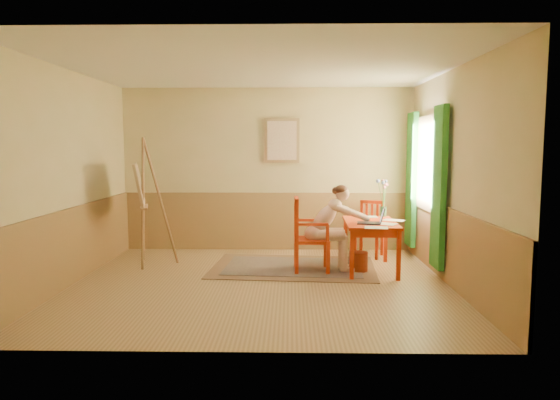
{
  "coord_description": "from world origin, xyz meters",
  "views": [
    {
      "loc": [
        0.39,
        -6.52,
        1.8
      ],
      "look_at": [
        0.25,
        0.55,
        1.05
      ],
      "focal_mm": 32.48,
      "sensor_mm": 36.0,
      "label": 1
    }
  ],
  "objects_px": {
    "chair_left": "(308,235)",
    "laptop": "(373,221)",
    "table": "(370,228)",
    "easel": "(142,190)",
    "chair_back": "(370,229)",
    "figure": "(330,224)"
  },
  "relations": [
    {
      "from": "figure",
      "to": "chair_back",
      "type": "bearing_deg",
      "value": 54.95
    },
    {
      "from": "chair_left",
      "to": "figure",
      "type": "height_order",
      "value": "figure"
    },
    {
      "from": "chair_left",
      "to": "laptop",
      "type": "height_order",
      "value": "chair_left"
    },
    {
      "from": "chair_left",
      "to": "table",
      "type": "bearing_deg",
      "value": 5.25
    },
    {
      "from": "table",
      "to": "laptop",
      "type": "xyz_separation_m",
      "value": [
        0.0,
        -0.22,
        0.14
      ]
    },
    {
      "from": "table",
      "to": "chair_left",
      "type": "height_order",
      "value": "chair_left"
    },
    {
      "from": "chair_left",
      "to": "laptop",
      "type": "bearing_deg",
      "value": -8.53
    },
    {
      "from": "table",
      "to": "chair_left",
      "type": "xyz_separation_m",
      "value": [
        -0.91,
        -0.08,
        -0.09
      ]
    },
    {
      "from": "chair_back",
      "to": "easel",
      "type": "distance_m",
      "value": 3.68
    },
    {
      "from": "figure",
      "to": "easel",
      "type": "bearing_deg",
      "value": 172.91
    },
    {
      "from": "chair_back",
      "to": "laptop",
      "type": "relative_size",
      "value": 2.2
    },
    {
      "from": "table",
      "to": "laptop",
      "type": "bearing_deg",
      "value": -88.92
    },
    {
      "from": "chair_back",
      "to": "easel",
      "type": "height_order",
      "value": "easel"
    },
    {
      "from": "table",
      "to": "easel",
      "type": "distance_m",
      "value": 3.45
    },
    {
      "from": "easel",
      "to": "chair_back",
      "type": "bearing_deg",
      "value": 11.0
    },
    {
      "from": "chair_back",
      "to": "laptop",
      "type": "height_order",
      "value": "laptop"
    },
    {
      "from": "table",
      "to": "easel",
      "type": "xyz_separation_m",
      "value": [
        -3.4,
        0.28,
        0.52
      ]
    },
    {
      "from": "table",
      "to": "figure",
      "type": "xyz_separation_m",
      "value": [
        -0.58,
        -0.07,
        0.06
      ]
    },
    {
      "from": "chair_left",
      "to": "chair_back",
      "type": "xyz_separation_m",
      "value": [
        1.05,
        1.06,
        -0.08
      ]
    },
    {
      "from": "laptop",
      "to": "figure",
      "type": "bearing_deg",
      "value": 165.29
    },
    {
      "from": "table",
      "to": "chair_back",
      "type": "relative_size",
      "value": 1.34
    },
    {
      "from": "chair_back",
      "to": "figure",
      "type": "bearing_deg",
      "value": -125.05
    }
  ]
}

